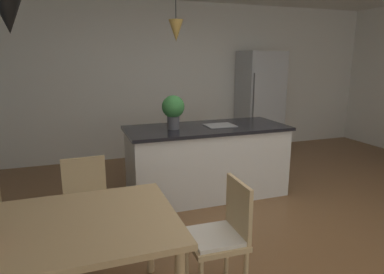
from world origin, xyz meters
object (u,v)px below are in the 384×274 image
chair_kitchen_end (222,234)px  kitchen_island (207,160)px  chair_far_right (87,204)px  potted_plant_on_island (173,109)px  dining_table (14,241)px  refrigerator (259,102)px

chair_kitchen_end → kitchen_island: kitchen_island is taller
chair_far_right → potted_plant_on_island: potted_plant_on_island is taller
chair_kitchen_end → kitchen_island: 1.89m
dining_table → refrigerator: (3.68, 3.47, 0.26)m
chair_kitchen_end → potted_plant_on_island: 1.92m
dining_table → chair_kitchen_end: bearing=-0.1°
chair_kitchen_end → potted_plant_on_island: size_ratio=2.13×
chair_far_right → kitchen_island: size_ratio=0.43×
chair_far_right → refrigerator: size_ratio=0.47×
dining_table → kitchen_island: 2.66m
chair_kitchen_end → refrigerator: (2.33, 3.47, 0.46)m
chair_far_right → kitchen_island: bearing=31.5°
potted_plant_on_island → dining_table: bearing=-130.2°
kitchen_island → potted_plant_on_island: 0.81m
dining_table → chair_far_right: bearing=63.1°
dining_table → potted_plant_on_island: bearing=49.8°
chair_far_right → chair_kitchen_end: (0.91, -0.87, 0.00)m
dining_table → kitchen_island: size_ratio=0.97×
potted_plant_on_island → chair_kitchen_end: bearing=-95.2°
kitchen_island → refrigerator: size_ratio=1.09×
kitchen_island → refrigerator: refrigerator is taller
chair_far_right → refrigerator: (3.24, 2.60, 0.46)m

